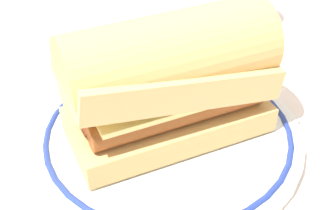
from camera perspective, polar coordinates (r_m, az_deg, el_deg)
ground_plane at (r=0.49m, az=1.67°, el=-3.51°), size 1.50×1.50×0.00m
plate at (r=0.48m, az=-0.00°, el=-3.49°), size 0.27×0.27×0.01m
sausage_sandwich at (r=0.44m, az=-0.00°, el=3.37°), size 0.21×0.12×0.12m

